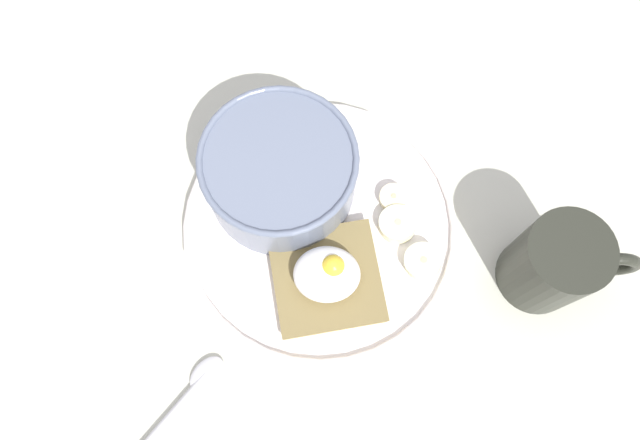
{
  "coord_description": "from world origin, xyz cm",
  "views": [
    {
      "loc": [
        0.05,
        -16.88,
        58.61
      ],
      "look_at": [
        0.0,
        0.0,
        5.0
      ],
      "focal_mm": 35.0,
      "sensor_mm": 36.0,
      "label": 1
    }
  ],
  "objects_px": {
    "toast_slice": "(326,279)",
    "banana_slice_front": "(397,226)",
    "banana_slice_left": "(423,262)",
    "spoon": "(183,400)",
    "banana_slice_back": "(393,198)",
    "oatmeal_bowl": "(280,172)",
    "poached_egg": "(327,273)",
    "coffee_mug": "(555,264)"
  },
  "relations": [
    {
      "from": "toast_slice",
      "to": "banana_slice_front",
      "type": "height_order",
      "value": "banana_slice_front"
    },
    {
      "from": "banana_slice_front",
      "to": "coffee_mug",
      "type": "bearing_deg",
      "value": -18.62
    },
    {
      "from": "banana_slice_front",
      "to": "coffee_mug",
      "type": "xyz_separation_m",
      "value": [
        0.13,
        -0.04,
        0.03
      ]
    },
    {
      "from": "toast_slice",
      "to": "coffee_mug",
      "type": "distance_m",
      "value": 0.2
    },
    {
      "from": "banana_slice_back",
      "to": "toast_slice",
      "type": "bearing_deg",
      "value": -128.84
    },
    {
      "from": "banana_slice_back",
      "to": "banana_slice_left",
      "type": "bearing_deg",
      "value": -68.63
    },
    {
      "from": "poached_egg",
      "to": "banana_slice_back",
      "type": "xyz_separation_m",
      "value": [
        0.06,
        0.08,
        -0.02
      ]
    },
    {
      "from": "banana_slice_back",
      "to": "banana_slice_front",
      "type": "bearing_deg",
      "value": -84.27
    },
    {
      "from": "poached_egg",
      "to": "spoon",
      "type": "height_order",
      "value": "poached_egg"
    },
    {
      "from": "poached_egg",
      "to": "spoon",
      "type": "relative_size",
      "value": 0.54
    },
    {
      "from": "banana_slice_left",
      "to": "spoon",
      "type": "relative_size",
      "value": 0.41
    },
    {
      "from": "poached_egg",
      "to": "spoon",
      "type": "bearing_deg",
      "value": -139.73
    },
    {
      "from": "oatmeal_bowl",
      "to": "poached_egg",
      "type": "height_order",
      "value": "oatmeal_bowl"
    },
    {
      "from": "oatmeal_bowl",
      "to": "banana_slice_front",
      "type": "distance_m",
      "value": 0.12
    },
    {
      "from": "banana_slice_back",
      "to": "coffee_mug",
      "type": "relative_size",
      "value": 0.34
    },
    {
      "from": "banana_slice_front",
      "to": "banana_slice_left",
      "type": "bearing_deg",
      "value": -58.0
    },
    {
      "from": "toast_slice",
      "to": "oatmeal_bowl",
      "type": "bearing_deg",
      "value": 114.54
    },
    {
      "from": "oatmeal_bowl",
      "to": "banana_slice_back",
      "type": "relative_size",
      "value": 3.84
    },
    {
      "from": "oatmeal_bowl",
      "to": "banana_slice_left",
      "type": "relative_size",
      "value": 3.22
    },
    {
      "from": "toast_slice",
      "to": "banana_slice_back",
      "type": "height_order",
      "value": "toast_slice"
    },
    {
      "from": "toast_slice",
      "to": "banana_slice_front",
      "type": "xyz_separation_m",
      "value": [
        0.07,
        0.05,
        -0.0
      ]
    },
    {
      "from": "banana_slice_left",
      "to": "coffee_mug",
      "type": "bearing_deg",
      "value": -4.89
    },
    {
      "from": "oatmeal_bowl",
      "to": "toast_slice",
      "type": "distance_m",
      "value": 0.1
    },
    {
      "from": "toast_slice",
      "to": "poached_egg",
      "type": "distance_m",
      "value": 0.02
    },
    {
      "from": "toast_slice",
      "to": "spoon",
      "type": "distance_m",
      "value": 0.16
    },
    {
      "from": "oatmeal_bowl",
      "to": "toast_slice",
      "type": "xyz_separation_m",
      "value": [
        0.04,
        -0.09,
        -0.03
      ]
    },
    {
      "from": "oatmeal_bowl",
      "to": "spoon",
      "type": "relative_size",
      "value": 1.31
    },
    {
      "from": "toast_slice",
      "to": "poached_egg",
      "type": "relative_size",
      "value": 1.86
    },
    {
      "from": "banana_slice_left",
      "to": "banana_slice_back",
      "type": "relative_size",
      "value": 1.19
    },
    {
      "from": "oatmeal_bowl",
      "to": "spoon",
      "type": "distance_m",
      "value": 0.22
    },
    {
      "from": "oatmeal_bowl",
      "to": "spoon",
      "type": "bearing_deg",
      "value": -112.56
    },
    {
      "from": "poached_egg",
      "to": "toast_slice",
      "type": "bearing_deg",
      "value": -136.6
    },
    {
      "from": "poached_egg",
      "to": "banana_slice_left",
      "type": "height_order",
      "value": "poached_egg"
    },
    {
      "from": "banana_slice_back",
      "to": "spoon",
      "type": "height_order",
      "value": "banana_slice_back"
    },
    {
      "from": "banana_slice_left",
      "to": "banana_slice_back",
      "type": "xyz_separation_m",
      "value": [
        -0.02,
        0.06,
        -0.0
      ]
    },
    {
      "from": "banana_slice_front",
      "to": "spoon",
      "type": "height_order",
      "value": "banana_slice_front"
    },
    {
      "from": "toast_slice",
      "to": "banana_slice_front",
      "type": "bearing_deg",
      "value": 37.48
    },
    {
      "from": "coffee_mug",
      "to": "banana_slice_front",
      "type": "bearing_deg",
      "value": 161.38
    },
    {
      "from": "spoon",
      "to": "toast_slice",
      "type": "bearing_deg",
      "value": 40.25
    },
    {
      "from": "coffee_mug",
      "to": "poached_egg",
      "type": "bearing_deg",
      "value": -178.25
    },
    {
      "from": "toast_slice",
      "to": "poached_egg",
      "type": "bearing_deg",
      "value": 43.4
    },
    {
      "from": "toast_slice",
      "to": "banana_slice_front",
      "type": "relative_size",
      "value": 2.25
    }
  ]
}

